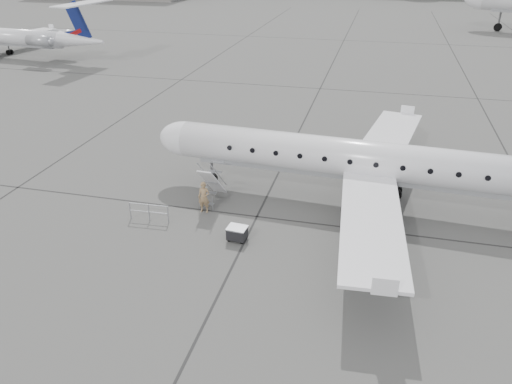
% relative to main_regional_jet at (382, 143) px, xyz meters
% --- Properties ---
extents(ground, '(320.00, 320.00, 0.00)m').
position_rel_main_regional_jet_xyz_m(ground, '(-2.75, -6.60, -3.88)').
color(ground, '#565654').
rests_on(ground, ground).
extents(main_regional_jet, '(31.55, 23.59, 7.77)m').
position_rel_main_regional_jet_xyz_m(main_regional_jet, '(0.00, 0.00, 0.00)').
color(main_regional_jet, white).
rests_on(main_regional_jet, ground).
extents(airstair, '(0.99, 2.40, 2.43)m').
position_rel_main_regional_jet_xyz_m(airstair, '(-9.34, -1.75, -2.67)').
color(airstair, white).
rests_on(airstair, ground).
extents(passenger, '(0.69, 0.47, 1.84)m').
position_rel_main_regional_jet_xyz_m(passenger, '(-9.42, -3.07, -2.96)').
color(passenger, '#987952').
rests_on(passenger, ground).
extents(safety_railing, '(2.20, 0.18, 1.00)m').
position_rel_main_regional_jet_xyz_m(safety_railing, '(-12.02, -4.77, -3.38)').
color(safety_railing, '#909398').
rests_on(safety_railing, ground).
extents(baggage_cart, '(1.01, 0.85, 0.81)m').
position_rel_main_regional_jet_xyz_m(baggage_cart, '(-6.79, -5.53, -3.48)').
color(baggage_cart, black).
rests_on(baggage_cart, ground).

